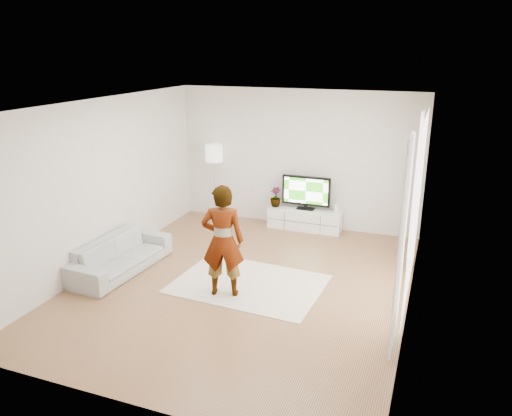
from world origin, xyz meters
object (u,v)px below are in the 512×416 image
at_px(media_console, 305,219).
at_px(sofa, 120,255).
at_px(floor_lamp, 214,157).
at_px(television, 306,192).
at_px(rug, 249,284).
at_px(player, 223,241).

relative_size(media_console, sofa, 0.78).
bearing_deg(media_console, floor_lamp, -177.72).
height_order(television, rug, television).
xyz_separation_m(television, rug, (-0.17, -2.77, -0.79)).
bearing_deg(floor_lamp, sofa, -97.10).
distance_m(sofa, floor_lamp, 3.16).
height_order(television, player, player).
distance_m(rug, floor_lamp, 3.50).
relative_size(television, rug, 0.44).
distance_m(media_console, rug, 2.75).
bearing_deg(media_console, sofa, -127.82).
height_order(television, floor_lamp, floor_lamp).
bearing_deg(rug, player, -117.78).
height_order(media_console, television, television).
height_order(television, sofa, television).
distance_m(media_console, floor_lamp, 2.30).
bearing_deg(rug, sofa, -172.72).
distance_m(television, floor_lamp, 2.07).
bearing_deg(sofa, rug, -79.00).
distance_m(media_console, sofa, 3.82).
bearing_deg(media_console, television, 90.00).
xyz_separation_m(television, sofa, (-2.34, -3.05, -0.51)).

